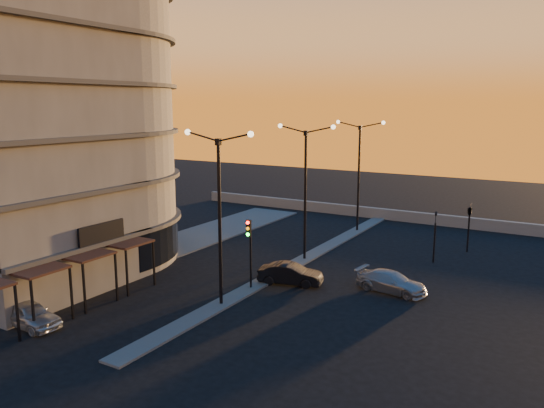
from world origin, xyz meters
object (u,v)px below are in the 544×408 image
Objects in this scene: streetlamp_mid at (305,182)px; traffic_light_main at (249,242)px; car_sedan at (290,274)px; car_hatchback at (29,314)px; car_wagon at (391,282)px.

streetlamp_mid is 2.24× the size of traffic_light_main.
streetlamp_mid is at bearing 2.98° from car_sedan.
car_wagon is (13.84, 13.85, -0.03)m from car_hatchback.
traffic_light_main is 8.61m from car_wagon.
car_hatchback is 0.89× the size of car_wagon.
car_sedan reaches higher than car_wagon.
car_hatchback is (-6.50, -17.09, -4.96)m from streetlamp_mid.
car_hatchback is at bearing -110.82° from streetlamp_mid.
car_wagon is (7.34, 3.89, -2.28)m from traffic_light_main.
car_hatchback is at bearing 142.16° from car_wagon.
car_sedan is at bearing 114.53° from car_wagon.
traffic_light_main is at bearing 127.94° from car_sedan.
traffic_light_main is 1.14× the size of car_hatchback.
car_hatchback is 14.52m from car_sedan.
car_hatchback reaches higher than car_wagon.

